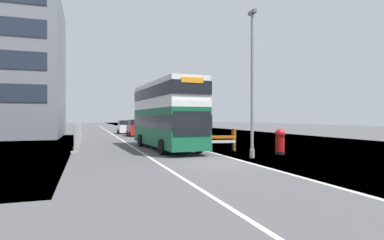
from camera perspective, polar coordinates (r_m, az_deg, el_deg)
ground at (r=16.76m, az=6.04°, el=-7.83°), size 140.00×280.00×0.10m
double_decker_bus at (r=23.35m, az=-4.77°, el=1.07°), size 3.27×10.65×4.93m
lamppost_foreground at (r=18.67m, az=10.93°, el=5.68°), size 0.29×0.70×8.62m
red_pillar_postbox at (r=20.91m, az=15.75°, el=-3.59°), size 0.65×0.65×1.65m
roadworks_barrier at (r=22.02m, az=5.67°, el=-3.89°), size 1.84×0.73×1.11m
construction_site_fence at (r=35.93m, az=-19.95°, el=-1.90°), size 0.44×27.40×1.92m
car_oncoming_near at (r=40.90m, az=-10.22°, el=-1.50°), size 2.08×4.26×2.11m
car_receding_mid at (r=47.35m, az=-12.24°, el=-1.32°), size 1.93×3.82×1.96m
bare_tree_far_verge_near at (r=47.16m, az=-27.93°, el=0.25°), size 2.23×2.51×4.35m
bare_tree_far_verge_mid at (r=57.76m, az=-27.93°, el=0.47°), size 2.78×2.24×4.50m
pedestrian_at_kerb at (r=22.73m, az=7.64°, el=-3.43°), size 0.34×0.34×1.66m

